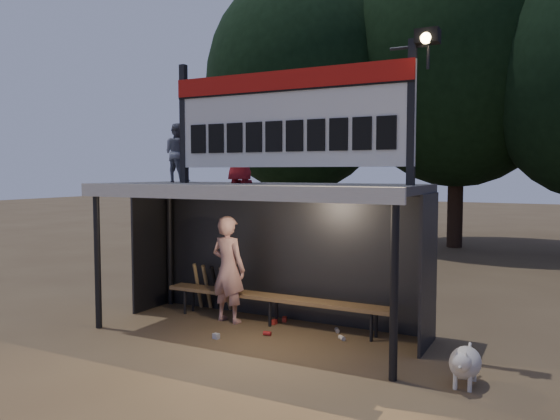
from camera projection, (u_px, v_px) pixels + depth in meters
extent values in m
plane|color=brown|center=(257.00, 333.00, 8.44)|extent=(80.00, 80.00, 0.00)
imported|color=silver|center=(228.00, 269.00, 9.06)|extent=(0.69, 0.50, 1.78)
imported|color=slate|center=(177.00, 153.00, 9.19)|extent=(0.50, 0.40, 0.99)
imported|color=#AA1A21|center=(241.00, 150.00, 8.68)|extent=(0.54, 0.36, 1.07)
cube|color=#38383A|center=(256.00, 188.00, 8.29)|extent=(5.00, 2.00, 0.12)
cube|color=silver|center=(219.00, 192.00, 7.39)|extent=(5.10, 0.06, 0.20)
cylinder|color=black|center=(97.00, 260.00, 8.67)|extent=(0.10, 0.10, 2.20)
cylinder|color=black|center=(394.00, 290.00, 6.47)|extent=(0.10, 0.10, 2.20)
cylinder|color=black|center=(170.00, 246.00, 10.27)|extent=(0.10, 0.10, 2.20)
cylinder|color=black|center=(427.00, 267.00, 8.06)|extent=(0.10, 0.10, 2.20)
cube|color=black|center=(286.00, 254.00, 9.25)|extent=(5.00, 0.04, 2.20)
cube|color=black|center=(151.00, 249.00, 9.96)|extent=(0.04, 1.00, 2.20)
cube|color=black|center=(428.00, 271.00, 7.66)|extent=(0.04, 1.00, 2.20)
cylinder|color=black|center=(286.00, 193.00, 9.18)|extent=(5.00, 0.06, 0.06)
cube|color=black|center=(184.00, 124.00, 8.83)|extent=(0.10, 0.10, 1.90)
cube|color=black|center=(412.00, 113.00, 7.14)|extent=(0.10, 0.10, 1.90)
cube|color=silver|center=(286.00, 119.00, 7.99)|extent=(3.80, 0.08, 1.40)
cube|color=#AC120C|center=(284.00, 80.00, 7.90)|extent=(3.80, 0.04, 0.28)
cube|color=black|center=(284.00, 90.00, 7.91)|extent=(3.80, 0.02, 0.03)
cube|color=black|center=(198.00, 139.00, 8.66)|extent=(0.27, 0.03, 0.45)
cube|color=black|center=(216.00, 138.00, 8.51)|extent=(0.27, 0.03, 0.45)
cube|color=black|center=(235.00, 138.00, 8.35)|extent=(0.27, 0.03, 0.45)
cube|color=black|center=(254.00, 137.00, 8.19)|extent=(0.27, 0.03, 0.45)
cube|color=black|center=(274.00, 136.00, 8.04)|extent=(0.27, 0.03, 0.45)
cube|color=black|center=(295.00, 136.00, 7.88)|extent=(0.27, 0.03, 0.45)
cube|color=black|center=(316.00, 135.00, 7.73)|extent=(0.27, 0.03, 0.45)
cube|color=black|center=(339.00, 134.00, 7.57)|extent=(0.27, 0.03, 0.45)
cube|color=black|center=(362.00, 134.00, 7.41)|extent=(0.27, 0.03, 0.45)
cube|color=black|center=(386.00, 133.00, 7.26)|extent=(0.27, 0.03, 0.45)
cylinder|color=black|center=(409.00, 47.00, 7.10)|extent=(0.50, 0.04, 0.04)
cylinder|color=black|center=(428.00, 57.00, 7.00)|extent=(0.04, 0.04, 0.30)
cube|color=black|center=(428.00, 36.00, 6.94)|extent=(0.30, 0.22, 0.18)
sphere|color=#FFD88C|center=(426.00, 38.00, 6.86)|extent=(0.14, 0.14, 0.14)
cube|color=brown|center=(273.00, 298.00, 8.90)|extent=(4.00, 0.35, 0.06)
cylinder|color=black|center=(185.00, 301.00, 9.59)|extent=(0.05, 0.05, 0.45)
cylinder|color=black|center=(193.00, 299.00, 9.80)|extent=(0.05, 0.05, 0.45)
cylinder|color=black|center=(270.00, 313.00, 8.81)|extent=(0.05, 0.05, 0.45)
cylinder|color=black|center=(277.00, 309.00, 9.02)|extent=(0.05, 0.05, 0.45)
cylinder|color=black|center=(371.00, 326.00, 8.03)|extent=(0.05, 0.05, 0.45)
cylinder|color=black|center=(376.00, 322.00, 8.24)|extent=(0.05, 0.05, 0.45)
cylinder|color=black|center=(300.00, 190.00, 19.01)|extent=(0.50, 0.50, 3.74)
ellipsoid|color=black|center=(300.00, 84.00, 18.75)|extent=(6.46, 6.46, 7.48)
cylinder|color=black|center=(456.00, 184.00, 18.03)|extent=(0.50, 0.50, 4.18)
ellipsoid|color=black|center=(458.00, 59.00, 17.74)|extent=(7.22, 7.22, 8.36)
ellipsoid|color=beige|center=(465.00, 363.00, 6.38)|extent=(0.36, 0.58, 0.36)
sphere|color=silver|center=(462.00, 362.00, 6.13)|extent=(0.22, 0.22, 0.22)
cone|color=beige|center=(460.00, 367.00, 6.04)|extent=(0.10, 0.10, 0.10)
cone|color=beige|center=(457.00, 354.00, 6.12)|extent=(0.06, 0.06, 0.07)
cone|color=beige|center=(466.00, 355.00, 6.08)|extent=(0.06, 0.06, 0.07)
cylinder|color=white|center=(455.00, 382.00, 6.27)|extent=(0.05, 0.05, 0.18)
cylinder|color=beige|center=(470.00, 384.00, 6.20)|extent=(0.05, 0.05, 0.18)
cylinder|color=silver|center=(460.00, 371.00, 6.59)|extent=(0.05, 0.05, 0.18)
cylinder|color=beige|center=(474.00, 374.00, 6.52)|extent=(0.05, 0.05, 0.18)
cylinder|color=silver|center=(469.00, 349.00, 6.64)|extent=(0.04, 0.16, 0.14)
cylinder|color=olive|center=(198.00, 286.00, 9.92)|extent=(0.07, 0.27, 0.84)
cylinder|color=olive|center=(207.00, 287.00, 9.83)|extent=(0.06, 0.30, 0.83)
cylinder|color=black|center=(216.00, 288.00, 9.74)|extent=(0.07, 0.32, 0.83)
cylinder|color=#966F46|center=(226.00, 289.00, 9.65)|extent=(0.09, 0.35, 0.82)
cube|color=red|center=(284.00, 319.00, 9.10)|extent=(0.10, 0.12, 0.08)
cylinder|color=#BABABF|center=(337.00, 330.00, 8.49)|extent=(0.12, 0.14, 0.07)
cube|color=beige|center=(393.00, 335.00, 8.22)|extent=(0.07, 0.10, 0.08)
cylinder|color=maroon|center=(267.00, 333.00, 8.33)|extent=(0.13, 0.08, 0.07)
cube|color=#AFAFB4|center=(216.00, 336.00, 8.17)|extent=(0.11, 0.09, 0.08)
cylinder|color=beige|center=(342.00, 338.00, 8.10)|extent=(0.13, 0.13, 0.07)
cube|color=red|center=(274.00, 322.00, 8.94)|extent=(0.08, 0.10, 0.08)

